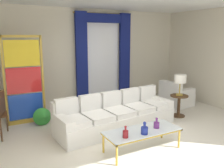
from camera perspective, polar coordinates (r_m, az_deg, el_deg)
The scene contains 13 objects.
ground_plane at distance 5.22m, azimuth 4.70°, elevation -13.17°, with size 16.00×16.00×0.00m, color silver.
wall_rear at distance 7.52m, azimuth -7.83°, elevation 6.28°, with size 8.00×0.12×3.00m, color beige.
curtained_window at distance 7.65m, azimuth -1.98°, elevation 8.27°, with size 2.00×0.17×2.70m.
couch_white_long at distance 5.72m, azimuth 0.70°, elevation -7.56°, with size 2.99×1.18×0.86m.
coffee_table at distance 4.65m, azimuth 7.33°, elevation -11.38°, with size 1.49×0.60×0.41m.
bottle_blue_decanter at distance 4.75m, azimuth 10.69°, elevation -9.57°, with size 0.11×0.11×0.21m.
bottle_crystal_tall at distance 4.44m, azimuth 7.84°, elevation -10.90°, with size 0.13×0.13×0.24m.
bottle_amber_squat at distance 4.26m, azimuth 3.28°, elevation -11.84°, with size 0.10×0.10×0.22m.
armchair_white at distance 7.73m, azimuth 15.06°, elevation -3.01°, with size 0.89×0.88×0.80m.
stained_glass_divider at distance 6.21m, azimuth -20.42°, elevation 0.43°, with size 0.95×0.05×2.20m.
peacock_figurine at distance 6.08m, azimuth -16.32°, elevation -7.73°, with size 0.44×0.60×0.50m.
round_side_table at distance 6.73m, azimuth 15.84°, elevation -4.62°, with size 0.48×0.48×0.59m.
table_lamp_brass at distance 6.58m, azimuth 16.16°, elevation 1.02°, with size 0.32×0.32×0.57m.
Camera 1 is at (-2.58, -3.97, 2.18)m, focal length 37.85 mm.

